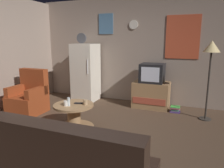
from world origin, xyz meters
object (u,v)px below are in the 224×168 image
object	(u,v)px
mug_ceramic_white	(66,103)
mug_ceramic_tan	(86,102)
tv_stand	(151,95)
coffee_table	(74,117)
armchair	(29,98)
fridge	(86,72)
crt_tv	(152,73)
wine_glass	(69,102)
remote_control	(79,103)
book_stack	(175,109)
standing_lamp	(211,53)

from	to	relation	value
mug_ceramic_white	mug_ceramic_tan	xyz separation A→B (m)	(0.29, 0.18, 0.00)
tv_stand	coffee_table	xyz separation A→B (m)	(-1.04, -1.79, -0.07)
mug_ceramic_white	armchair	xyz separation A→B (m)	(-1.35, 0.55, -0.18)
fridge	tv_stand	size ratio (longest dim) A/B	2.11
crt_tv	fridge	bearing A→B (deg)	-179.78
tv_stand	armchair	xyz separation A→B (m)	(-2.46, -1.37, 0.03)
tv_stand	crt_tv	size ratio (longest dim) A/B	1.56
fridge	tv_stand	distance (m)	1.82
crt_tv	coffee_table	distance (m)	2.16
tv_stand	mug_ceramic_white	size ratio (longest dim) A/B	9.33
mug_ceramic_white	mug_ceramic_tan	size ratio (longest dim) A/B	1.00
coffee_table	wine_glass	xyz separation A→B (m)	(-0.03, -0.11, 0.31)
fridge	mug_ceramic_tan	xyz separation A→B (m)	(0.94, -1.73, -0.24)
crt_tv	mug_ceramic_white	bearing A→B (deg)	-120.34
remote_control	coffee_table	bearing A→B (deg)	-159.89
wine_glass	mug_ceramic_tan	world-z (taller)	wine_glass
armchair	book_stack	size ratio (longest dim) A/B	4.40
standing_lamp	mug_ceramic_white	xyz separation A→B (m)	(-2.32, -1.53, -0.84)
standing_lamp	mug_ceramic_tan	bearing A→B (deg)	-146.33
standing_lamp	armchair	world-z (taller)	standing_lamp
fridge	book_stack	world-z (taller)	fridge
mug_ceramic_tan	armchair	size ratio (longest dim) A/B	0.09
tv_stand	fridge	bearing A→B (deg)	-179.75
crt_tv	remote_control	distance (m)	2.02
armchair	remote_control	bearing A→B (deg)	-13.75
crt_tv	mug_ceramic_white	distance (m)	2.25
fridge	mug_ceramic_tan	bearing A→B (deg)	-61.59
wine_glass	coffee_table	bearing A→B (deg)	75.49
tv_stand	book_stack	world-z (taller)	tv_stand
fridge	coffee_table	size ratio (longest dim) A/B	2.46
fridge	armchair	bearing A→B (deg)	-117.33
remote_control	tv_stand	bearing A→B (deg)	41.32
crt_tv	standing_lamp	bearing A→B (deg)	-17.87
mug_ceramic_white	crt_tv	bearing A→B (deg)	59.66
armchair	tv_stand	bearing A→B (deg)	29.03
coffee_table	armchair	world-z (taller)	armchair
remote_control	mug_ceramic_tan	bearing A→B (deg)	-21.54
mug_ceramic_white	armchair	bearing A→B (deg)	157.75
coffee_table	mug_ceramic_white	bearing A→B (deg)	-119.69
tv_stand	wine_glass	world-z (taller)	wine_glass
crt_tv	mug_ceramic_tan	world-z (taller)	crt_tv
fridge	wine_glass	world-z (taller)	fridge
coffee_table	fridge	bearing A→B (deg)	111.96
armchair	fridge	bearing A→B (deg)	62.67
fridge	remote_control	world-z (taller)	fridge
coffee_table	armchair	distance (m)	1.49
mug_ceramic_tan	coffee_table	bearing A→B (deg)	-166.36
tv_stand	crt_tv	xyz separation A→B (m)	(0.01, -0.00, 0.53)
coffee_table	mug_ceramic_tan	size ratio (longest dim) A/B	8.00
tv_stand	mug_ceramic_tan	xyz separation A→B (m)	(-0.83, -1.74, 0.21)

